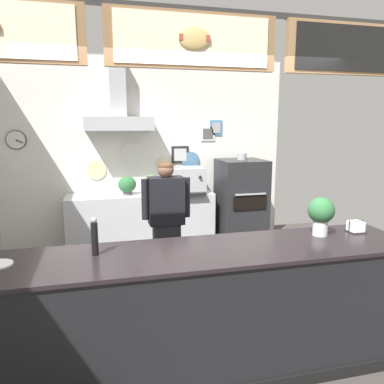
# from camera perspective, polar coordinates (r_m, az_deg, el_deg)

# --- Properties ---
(ground_plane) EXTENTS (6.72, 6.72, 0.00)m
(ground_plane) POSITION_cam_1_polar(r_m,az_deg,el_deg) (3.73, -0.86, -21.48)
(ground_plane) COLOR #3F3A38
(back_wall_assembly) EXTENTS (4.49, 3.16, 2.97)m
(back_wall_assembly) POSITION_cam_1_polar(r_m,az_deg,el_deg) (5.75, -7.20, 6.60)
(back_wall_assembly) COLOR gray
(back_wall_assembly) RESTS_ON ground_plane
(service_counter) EXTENTS (3.50, 0.76, 1.02)m
(service_counter) POSITION_cam_1_polar(r_m,az_deg,el_deg) (3.07, 1.24, -17.98)
(service_counter) COLOR black
(service_counter) RESTS_ON ground_plane
(back_prep_counter) EXTENTS (2.18, 0.53, 0.93)m
(back_prep_counter) POSITION_cam_1_polar(r_m,az_deg,el_deg) (5.71, -7.75, -4.95)
(back_prep_counter) COLOR silver
(back_prep_counter) RESTS_ON ground_plane
(pizza_oven) EXTENTS (0.68, 0.74, 1.52)m
(pizza_oven) POSITION_cam_1_polar(r_m,az_deg,el_deg) (5.86, 7.49, -1.97)
(pizza_oven) COLOR #232326
(pizza_oven) RESTS_ON ground_plane
(shop_worker) EXTENTS (0.55, 0.22, 1.56)m
(shop_worker) POSITION_cam_1_polar(r_m,az_deg,el_deg) (4.23, -3.95, -5.11)
(shop_worker) COLOR #232328
(shop_worker) RESTS_ON ground_plane
(espresso_machine) EXTENTS (0.55, 0.55, 0.38)m
(espresso_machine) POSITION_cam_1_polar(r_m,az_deg,el_deg) (5.66, -1.01, 1.83)
(espresso_machine) COLOR #B7BABF
(espresso_machine) RESTS_ON back_prep_counter
(potted_sage) EXTENTS (0.26, 0.26, 0.27)m
(potted_sage) POSITION_cam_1_polar(r_m,az_deg,el_deg) (5.56, -9.93, 1.07)
(potted_sage) COLOR #4C4C51
(potted_sage) RESTS_ON back_prep_counter
(potted_basil) EXTENTS (0.23, 0.23, 0.28)m
(potted_basil) POSITION_cam_1_polar(r_m,az_deg,el_deg) (5.62, -6.28, 1.40)
(potted_basil) COLOR #9E563D
(potted_basil) RESTS_ON back_prep_counter
(basil_vase) EXTENTS (0.22, 0.22, 0.33)m
(basil_vase) POSITION_cam_1_polar(r_m,az_deg,el_deg) (3.38, 19.20, -3.22)
(basil_vase) COLOR silver
(basil_vase) RESTS_ON service_counter
(pepper_grinder) EXTENTS (0.05, 0.05, 0.29)m
(pepper_grinder) POSITION_cam_1_polar(r_m,az_deg,el_deg) (2.82, -14.74, -6.64)
(pepper_grinder) COLOR black
(pepper_grinder) RESTS_ON service_counter
(napkin_holder) EXTENTS (0.14, 0.13, 0.11)m
(napkin_holder) POSITION_cam_1_polar(r_m,az_deg,el_deg) (3.63, 23.82, -4.96)
(napkin_holder) COLOR #262628
(napkin_holder) RESTS_ON service_counter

